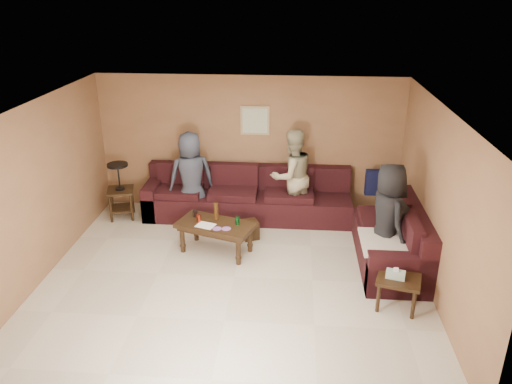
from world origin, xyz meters
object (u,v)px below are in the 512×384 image
(person_left, at_px, (191,177))
(person_right, at_px, (387,218))
(coffee_table, at_px, (216,228))
(end_table_left, at_px, (120,190))
(side_table_right, at_px, (398,282))
(sectional_sofa, at_px, (292,214))
(waste_bin, at_px, (250,230))
(person_middle, at_px, (292,176))

(person_left, bearing_deg, person_right, 134.39)
(coffee_table, xyz_separation_m, end_table_left, (-1.90, 1.12, 0.12))
(side_table_right, bearing_deg, coffee_table, 153.37)
(coffee_table, xyz_separation_m, person_left, (-0.60, 1.16, 0.39))
(sectional_sofa, height_order, end_table_left, end_table_left)
(end_table_left, distance_m, person_left, 1.33)
(person_left, bearing_deg, end_table_left, -19.24)
(end_table_left, relative_size, person_right, 0.63)
(sectional_sofa, height_order, coffee_table, sectional_sofa)
(person_left, bearing_deg, side_table_right, 121.36)
(person_left, bearing_deg, waste_bin, 128.00)
(end_table_left, bearing_deg, person_left, 1.82)
(sectional_sofa, bearing_deg, coffee_table, -146.54)
(waste_bin, bearing_deg, person_right, -20.86)
(person_left, relative_size, person_right, 0.98)
(side_table_right, relative_size, waste_bin, 2.09)
(waste_bin, bearing_deg, coffee_table, -134.72)
(person_left, distance_m, person_middle, 1.77)
(end_table_left, xyz_separation_m, person_middle, (3.07, 0.14, 0.30))
(waste_bin, relative_size, person_left, 0.19)
(person_middle, bearing_deg, person_left, -26.51)
(side_table_right, xyz_separation_m, person_right, (-0.02, 1.01, 0.43))
(coffee_table, height_order, person_left, person_left)
(coffee_table, height_order, waste_bin, coffee_table)
(side_table_right, bearing_deg, person_right, 91.02)
(person_middle, bearing_deg, person_right, 102.38)
(side_table_right, height_order, person_left, person_left)
(person_right, bearing_deg, side_table_right, 164.14)
(waste_bin, bearing_deg, side_table_right, -40.68)
(end_table_left, xyz_separation_m, person_right, (4.47, -1.41, 0.28))
(sectional_sofa, bearing_deg, end_table_left, 173.87)
(end_table_left, height_order, waste_bin, end_table_left)
(waste_bin, bearing_deg, person_left, 149.05)
(coffee_table, height_order, person_right, person_right)
(end_table_left, bearing_deg, coffee_table, -30.43)
(waste_bin, xyz_separation_m, person_right, (2.07, -0.79, 0.67))
(end_table_left, bearing_deg, person_middle, 2.65)
(person_left, height_order, person_middle, person_middle)
(sectional_sofa, bearing_deg, person_left, 168.24)
(sectional_sofa, xyz_separation_m, waste_bin, (-0.69, -0.29, -0.17))
(sectional_sofa, xyz_separation_m, coffee_table, (-1.19, -0.79, 0.10))
(end_table_left, relative_size, side_table_right, 1.61)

